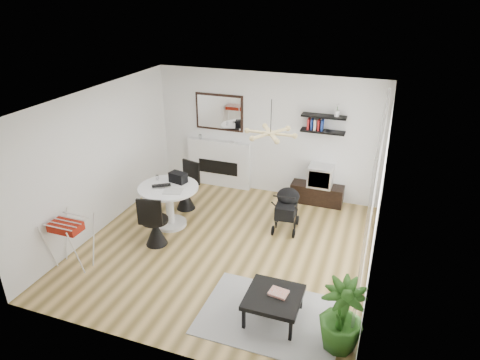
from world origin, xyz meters
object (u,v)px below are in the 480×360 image
(fireplace, at_px, (219,158))
(stroller, at_px, (287,210))
(tv_console, at_px, (317,194))
(dining_table, at_px, (169,200))
(crt_tv, at_px, (321,176))
(coffee_table, at_px, (274,298))
(drying_rack, at_px, (71,242))
(potted_plant, at_px, (341,316))

(fireplace, relative_size, stroller, 2.42)
(tv_console, relative_size, dining_table, 0.97)
(crt_tv, height_order, stroller, stroller)
(fireplace, bearing_deg, stroller, -35.30)
(dining_table, bearing_deg, coffee_table, -34.94)
(crt_tv, distance_m, stroller, 1.35)
(fireplace, bearing_deg, crt_tv, -3.17)
(fireplace, height_order, dining_table, fireplace)
(coffee_table, bearing_deg, stroller, 100.12)
(fireplace, relative_size, crt_tv, 4.22)
(stroller, xyz_separation_m, coffee_table, (0.44, -2.48, -0.02))
(tv_console, bearing_deg, dining_table, -142.73)
(drying_rack, height_order, stroller, drying_rack)
(fireplace, height_order, crt_tv, fireplace)
(tv_console, distance_m, potted_plant, 4.09)
(fireplace, xyz_separation_m, drying_rack, (-1.08, -3.81, -0.22))
(dining_table, bearing_deg, potted_plant, -29.74)
(potted_plant, bearing_deg, tv_console, 104.50)
(tv_console, height_order, dining_table, dining_table)
(fireplace, height_order, tv_console, fireplace)
(drying_rack, bearing_deg, fireplace, 74.50)
(fireplace, relative_size, tv_console, 1.94)
(stroller, distance_m, coffee_table, 2.52)
(drying_rack, distance_m, stroller, 3.89)
(crt_tv, xyz_separation_m, dining_table, (-2.58, -1.92, -0.09))
(coffee_table, bearing_deg, crt_tv, 90.47)
(crt_tv, distance_m, coffee_table, 3.75)
(crt_tv, distance_m, dining_table, 3.21)
(potted_plant, bearing_deg, fireplace, 129.38)
(drying_rack, xyz_separation_m, coffee_table, (3.49, -0.07, -0.11))
(crt_tv, relative_size, stroller, 0.57)
(drying_rack, relative_size, stroller, 1.00)
(fireplace, bearing_deg, potted_plant, -50.62)
(tv_console, distance_m, coffee_table, 3.75)
(dining_table, relative_size, coffee_table, 1.49)
(fireplace, relative_size, drying_rack, 2.42)
(dining_table, xyz_separation_m, coffee_table, (2.61, -1.82, -0.19))
(stroller, height_order, potted_plant, potted_plant)
(dining_table, distance_m, stroller, 2.27)
(stroller, bearing_deg, drying_rack, -146.27)
(fireplace, bearing_deg, drying_rack, -105.84)
(stroller, bearing_deg, potted_plant, -67.45)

